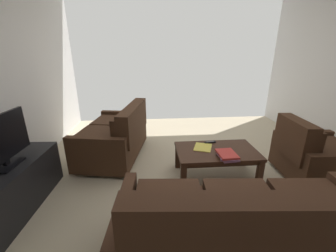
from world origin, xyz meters
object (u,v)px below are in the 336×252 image
object	(u,v)px
coffee_table	(216,154)
tv_remote	(210,142)
tv_stand	(13,188)
loose_magazine	(203,147)
loveseat_near	(117,136)
sofa_main	(249,230)
armchair_side	(313,156)
flat_tv	(0,142)
book_stack	(227,156)

from	to	relation	value
coffee_table	tv_remote	bearing A→B (deg)	-83.28
tv_stand	tv_remote	size ratio (longest dim) A/B	7.69
loose_magazine	loveseat_near	bearing A→B (deg)	-6.11
tv_stand	loose_magazine	xyz separation A→B (m)	(-2.20, -0.54, 0.14)
loveseat_near	coffee_table	size ratio (longest dim) A/B	1.40
sofa_main	armchair_side	world-z (taller)	sofa_main
sofa_main	flat_tv	size ratio (longest dim) A/B	2.56
loveseat_near	loose_magazine	xyz separation A→B (m)	(-1.26, 0.63, 0.04)
tv_stand	loose_magazine	distance (m)	2.27
book_stack	loose_magazine	world-z (taller)	book_stack
coffee_table	book_stack	distance (m)	0.27
tv_stand	armchair_side	xyz separation A→B (m)	(-3.63, -0.28, 0.08)
armchair_side	loose_magazine	bearing A→B (deg)	-10.19
loveseat_near	armchair_side	xyz separation A→B (m)	(-2.69, 0.89, -0.02)
loveseat_near	loose_magazine	size ratio (longest dim) A/B	5.49
loose_magazine	coffee_table	bearing A→B (deg)	172.05
sofa_main	armchair_side	size ratio (longest dim) A/B	2.23
sofa_main	tv_remote	bearing A→B (deg)	-94.63
coffee_table	tv_remote	distance (m)	0.25
loveseat_near	book_stack	world-z (taller)	loveseat_near
armchair_side	sofa_main	bearing A→B (deg)	39.03
flat_tv	loose_magazine	world-z (taller)	flat_tv
coffee_table	loose_magazine	distance (m)	0.20
sofa_main	loose_magazine	xyz separation A→B (m)	(0.01, -1.40, 0.04)
coffee_table	tv_remote	world-z (taller)	tv_remote
loveseat_near	flat_tv	xyz separation A→B (m)	(0.94, 1.16, 0.44)
coffee_table	tv_stand	size ratio (longest dim) A/B	0.85
tv_stand	flat_tv	bearing A→B (deg)	-120.16
sofa_main	coffee_table	bearing A→B (deg)	-96.66
coffee_table	tv_stand	distance (m)	2.41
tv_stand	book_stack	distance (m)	2.44
tv_stand	armchair_side	size ratio (longest dim) A/B	1.36
sofa_main	loose_magazine	size ratio (longest dim) A/B	7.62
coffee_table	tv_remote	size ratio (longest dim) A/B	6.51
flat_tv	loose_magazine	distance (m)	2.30
book_stack	tv_remote	xyz separation A→B (m)	(0.09, -0.48, -0.03)
loveseat_near	sofa_main	bearing A→B (deg)	122.08
sofa_main	tv_remote	distance (m)	1.56
armchair_side	coffee_table	bearing A→B (deg)	-7.51
loose_magazine	tv_stand	bearing A→B (deg)	34.11
coffee_table	flat_tv	world-z (taller)	flat_tv
coffee_table	book_stack	world-z (taller)	book_stack
coffee_table	armchair_side	distance (m)	1.27
tv_stand	tv_remote	bearing A→B (deg)	-163.75
loveseat_near	flat_tv	bearing A→B (deg)	51.02
tv_stand	tv_remote	xyz separation A→B (m)	(-2.34, -0.68, 0.15)
coffee_table	flat_tv	distance (m)	2.46
loveseat_near	tv_stand	distance (m)	1.50
sofa_main	loose_magazine	bearing A→B (deg)	-89.40
armchair_side	tv_remote	distance (m)	1.35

